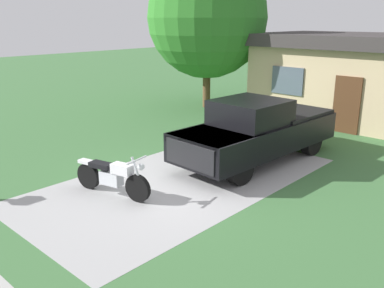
{
  "coord_description": "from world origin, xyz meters",
  "views": [
    {
      "loc": [
        7.14,
        -7.32,
        4.1
      ],
      "look_at": [
        -0.06,
        0.44,
        0.9
      ],
      "focal_mm": 38.92,
      "sensor_mm": 36.0,
      "label": 1
    }
  ],
  "objects": [
    {
      "name": "shade_tree",
      "position": [
        -5.82,
        7.67,
        4.13
      ],
      "size": [
        5.47,
        5.47,
        6.87
      ],
      "color": "brown",
      "rests_on": "ground"
    },
    {
      "name": "ground_plane",
      "position": [
        0.0,
        0.0,
        0.0
      ],
      "size": [
        80.0,
        80.0,
        0.0
      ],
      "primitive_type": "plane",
      "color": "#3D6B3A"
    },
    {
      "name": "driveway_pad",
      "position": [
        0.0,
        0.0,
        0.0
      ],
      "size": [
        4.43,
        8.53,
        0.01
      ],
      "primitive_type": "cube",
      "color": "#A2A2A2",
      "rests_on": "ground"
    },
    {
      "name": "pickup_truck",
      "position": [
        0.51,
        2.73,
        0.95
      ],
      "size": [
        2.27,
        5.71,
        1.9
      ],
      "color": "black",
      "rests_on": "ground"
    },
    {
      "name": "motorcycle",
      "position": [
        -0.59,
        -1.79,
        0.47
      ],
      "size": [
        2.19,
        0.82,
        1.09
      ],
      "color": "black",
      "rests_on": "ground"
    },
    {
      "name": "neighbor_house",
      "position": [
        1.08,
        10.09,
        1.79
      ],
      "size": [
        9.6,
        5.6,
        3.5
      ],
      "color": "tan",
      "rests_on": "ground"
    }
  ]
}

